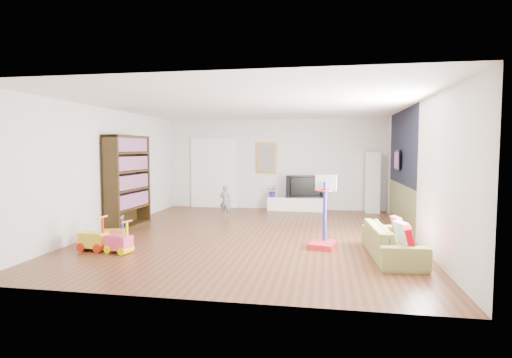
% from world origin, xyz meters
% --- Properties ---
extents(floor, '(6.50, 7.50, 0.00)m').
position_xyz_m(floor, '(0.00, 0.00, 0.00)').
color(floor, brown).
rests_on(floor, ground).
extents(ceiling, '(6.50, 7.50, 0.00)m').
position_xyz_m(ceiling, '(0.00, 0.00, 2.70)').
color(ceiling, white).
rests_on(ceiling, ground).
extents(wall_back, '(6.50, 0.00, 2.70)m').
position_xyz_m(wall_back, '(0.00, 3.75, 1.35)').
color(wall_back, silver).
rests_on(wall_back, ground).
extents(wall_front, '(6.50, 0.00, 2.70)m').
position_xyz_m(wall_front, '(0.00, -3.75, 1.35)').
color(wall_front, silver).
rests_on(wall_front, ground).
extents(wall_left, '(0.00, 7.50, 2.70)m').
position_xyz_m(wall_left, '(-3.25, 0.00, 1.35)').
color(wall_left, silver).
rests_on(wall_left, ground).
extents(wall_right, '(0.00, 7.50, 2.70)m').
position_xyz_m(wall_right, '(3.25, 0.00, 1.35)').
color(wall_right, silver).
rests_on(wall_right, ground).
extents(navy_accent, '(0.01, 3.20, 1.70)m').
position_xyz_m(navy_accent, '(3.23, 1.40, 1.85)').
color(navy_accent, black).
rests_on(navy_accent, wall_right).
extents(olive_wainscot, '(0.01, 3.20, 1.00)m').
position_xyz_m(olive_wainscot, '(3.23, 1.40, 0.50)').
color(olive_wainscot, brown).
rests_on(olive_wainscot, wall_right).
extents(doorway, '(1.45, 0.06, 2.10)m').
position_xyz_m(doorway, '(-1.90, 3.71, 1.05)').
color(doorway, white).
rests_on(doorway, ground).
extents(painting_back, '(0.62, 0.06, 0.92)m').
position_xyz_m(painting_back, '(-0.25, 3.71, 1.55)').
color(painting_back, gold).
rests_on(painting_back, wall_back).
extents(artwork_right, '(0.04, 0.56, 0.46)m').
position_xyz_m(artwork_right, '(3.17, 1.60, 1.55)').
color(artwork_right, '#7F3F8C').
rests_on(artwork_right, wall_right).
extents(media_console, '(1.68, 0.46, 0.39)m').
position_xyz_m(media_console, '(0.68, 3.47, 0.19)').
color(media_console, white).
rests_on(media_console, ground).
extents(tall_cabinet, '(0.41, 0.41, 1.73)m').
position_xyz_m(tall_cabinet, '(2.83, 3.50, 0.86)').
color(tall_cabinet, silver).
rests_on(tall_cabinet, ground).
extents(bookshelf, '(0.44, 1.46, 2.12)m').
position_xyz_m(bookshelf, '(-2.98, 0.30, 1.06)').
color(bookshelf, '#31210D').
rests_on(bookshelf, ground).
extents(sofa, '(0.83, 1.88, 0.54)m').
position_xyz_m(sofa, '(2.62, -1.36, 0.27)').
color(sofa, olive).
rests_on(sofa, ground).
extents(basketball_hoop, '(0.57, 0.65, 1.34)m').
position_xyz_m(basketball_hoop, '(1.47, -0.90, 0.67)').
color(basketball_hoop, red).
rests_on(basketball_hoop, ground).
extents(ride_on_yellow, '(0.49, 0.32, 0.62)m').
position_xyz_m(ride_on_yellow, '(-2.56, -1.81, 0.31)').
color(ride_on_yellow, gold).
rests_on(ride_on_yellow, ground).
extents(ride_on_orange, '(0.46, 0.37, 0.54)m').
position_xyz_m(ride_on_orange, '(-2.44, -1.36, 0.27)').
color(ride_on_orange, orange).
rests_on(ride_on_orange, ground).
extents(ride_on_pink, '(0.49, 0.37, 0.58)m').
position_xyz_m(ride_on_pink, '(-2.02, -1.89, 0.29)').
color(ride_on_pink, '#F73E6D').
rests_on(ride_on_pink, ground).
extents(child, '(0.32, 0.21, 0.86)m').
position_xyz_m(child, '(-1.12, 2.05, 0.43)').
color(child, slate).
rests_on(child, ground).
extents(tv, '(1.15, 0.41, 0.66)m').
position_xyz_m(tv, '(0.92, 3.52, 0.72)').
color(tv, black).
rests_on(tv, media_console).
extents(vase_plant, '(0.40, 0.37, 0.37)m').
position_xyz_m(vase_plant, '(-0.02, 3.44, 0.57)').
color(vase_plant, navy).
rests_on(vase_plant, media_console).
extents(pillow_left, '(0.17, 0.40, 0.39)m').
position_xyz_m(pillow_left, '(2.79, -1.92, 0.42)').
color(pillow_left, '#CA000F').
rests_on(pillow_left, sofa).
extents(pillow_center, '(0.21, 0.38, 0.37)m').
position_xyz_m(pillow_center, '(2.77, -1.37, 0.42)').
color(pillow_center, silver).
rests_on(pillow_center, sofa).
extents(pillow_right, '(0.16, 0.36, 0.35)m').
position_xyz_m(pillow_right, '(2.79, -0.80, 0.42)').
color(pillow_right, '#AC3628').
rests_on(pillow_right, sofa).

